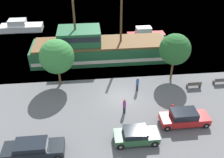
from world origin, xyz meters
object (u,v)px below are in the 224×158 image
object	(u,v)px
bench_promenade_east	(221,81)
pedestrian_walking_near	(124,106)
moored_boat_dockside	(21,26)
bench_promenade_west	(194,85)
parked_car_curb_mid	(33,149)
pedestrian_walking_far	(137,84)
pirate_ship	(98,48)
moored_boat_outer	(145,34)
parked_car_curb_front	(184,118)
parked_car_curb_rear	(136,135)
fire_hydrant	(172,107)

from	to	relation	value
bench_promenade_east	pedestrian_walking_near	size ratio (longest dim) A/B	1.04
moored_boat_dockside	bench_promenade_east	world-z (taller)	moored_boat_dockside
bench_promenade_east	bench_promenade_west	size ratio (longest dim) A/B	1.07
parked_car_curb_mid	pedestrian_walking_far	world-z (taller)	pedestrian_walking_far
pirate_ship	bench_promenade_east	distance (m)	16.01
moored_boat_outer	parked_car_curb_front	xyz separation A→B (m)	(-0.64, -20.08, 0.05)
parked_car_curb_rear	bench_promenade_west	bearing A→B (deg)	42.26
pirate_ship	pedestrian_walking_near	distance (m)	11.96
pirate_ship	bench_promenade_west	distance (m)	13.39
parked_car_curb_rear	pedestrian_walking_far	size ratio (longest dim) A/B	2.13
parked_car_curb_rear	pedestrian_walking_far	bearing A→B (deg)	78.49
moored_boat_dockside	parked_car_curb_rear	world-z (taller)	moored_boat_dockside
moored_boat_dockside	pedestrian_walking_far	distance (m)	25.83
pirate_ship	bench_promenade_east	xyz separation A→B (m)	(13.91, -7.83, -1.15)
moored_boat_outer	pedestrian_walking_far	size ratio (longest dim) A/B	3.32
pirate_ship	bench_promenade_west	world-z (taller)	pirate_ship
fire_hydrant	bench_promenade_west	bearing A→B (deg)	44.79
pirate_ship	parked_car_curb_mid	size ratio (longest dim) A/B	4.01
moored_boat_outer	pedestrian_walking_near	world-z (taller)	moored_boat_outer
bench_promenade_east	bench_promenade_west	xyz separation A→B (m)	(-3.44, -0.44, -0.00)
parked_car_curb_front	parked_car_curb_mid	size ratio (longest dim) A/B	0.93
parked_car_curb_rear	pedestrian_walking_near	distance (m)	3.89
moored_boat_outer	parked_car_curb_front	distance (m)	20.09
moored_boat_outer	pedestrian_walking_near	xyz separation A→B (m)	(-6.01, -17.95, 0.16)
parked_car_curb_rear	fire_hydrant	world-z (taller)	parked_car_curb_rear
moored_boat_dockside	pedestrian_walking_far	bearing A→B (deg)	-49.80
parked_car_curb_front	fire_hydrant	world-z (taller)	parked_car_curb_front
pirate_ship	parked_car_curb_rear	world-z (taller)	pirate_ship
fire_hydrant	pedestrian_walking_near	size ratio (longest dim) A/B	0.46
pedestrian_walking_far	bench_promenade_east	bearing A→B (deg)	1.90
bench_promenade_east	parked_car_curb_mid	bearing A→B (deg)	-157.16
moored_boat_dockside	moored_boat_outer	distance (m)	21.39
parked_car_curb_mid	parked_car_curb_rear	distance (m)	8.61
moored_boat_outer	pedestrian_walking_near	bearing A→B (deg)	-108.51
parked_car_curb_front	fire_hydrant	distance (m)	2.07
moored_boat_outer	bench_promenade_west	xyz separation A→B (m)	(2.57, -14.43, -0.26)
fire_hydrant	bench_promenade_east	bearing A→B (deg)	29.89
parked_car_curb_front	bench_promenade_east	bearing A→B (deg)	42.42
parked_car_curb_mid	bench_promenade_west	xyz separation A→B (m)	(16.71, 8.05, -0.31)
parked_car_curb_rear	bench_promenade_west	size ratio (longest dim) A/B	2.36
fire_hydrant	pedestrian_walking_far	xyz separation A→B (m)	(-2.91, 3.76, 0.52)
moored_boat_dockside	moored_boat_outer	world-z (taller)	moored_boat_dockside
parked_car_curb_front	pirate_ship	bearing A→B (deg)	117.53
bench_promenade_west	pedestrian_walking_far	bearing A→B (deg)	179.08
parked_car_curb_front	parked_car_curb_mid	xyz separation A→B (m)	(-13.49, -2.40, 0.00)
bench_promenade_east	pedestrian_walking_near	bearing A→B (deg)	-161.79
parked_car_curb_mid	fire_hydrant	world-z (taller)	parked_car_curb_mid
fire_hydrant	pirate_ship	bearing A→B (deg)	119.63
moored_boat_outer	bench_promenade_east	xyz separation A→B (m)	(6.02, -13.99, -0.25)
fire_hydrant	pedestrian_walking_far	size ratio (longest dim) A/B	0.42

